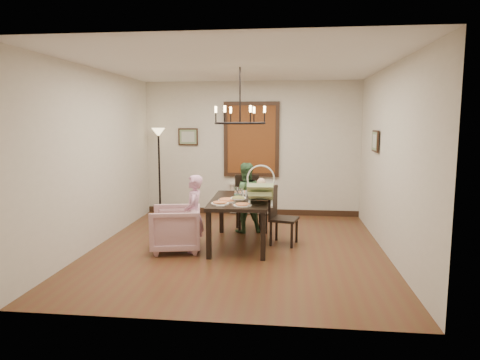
% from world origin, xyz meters
% --- Properties ---
extents(room_shell, '(4.51, 5.00, 2.81)m').
position_xyz_m(room_shell, '(0.00, 0.37, 1.40)').
color(room_shell, '#56371D').
rests_on(room_shell, ground).
extents(dining_table, '(0.95, 1.63, 0.75)m').
position_xyz_m(dining_table, '(0.02, 0.20, 0.67)').
color(dining_table, black).
rests_on(dining_table, room_shell).
extents(chair_far, '(0.54, 0.54, 1.01)m').
position_xyz_m(chair_far, '(0.06, 1.15, 0.51)').
color(chair_far, black).
rests_on(chair_far, room_shell).
extents(chair_right, '(0.50, 0.50, 0.94)m').
position_xyz_m(chair_right, '(0.72, 0.31, 0.47)').
color(chair_right, black).
rests_on(chair_right, room_shell).
extents(armchair, '(0.89, 0.87, 0.69)m').
position_xyz_m(armchair, '(-0.94, -0.21, 0.34)').
color(armchair, '#CA9BA8').
rests_on(armchair, room_shell).
extents(elderly_woman, '(0.26, 0.37, 0.98)m').
position_xyz_m(elderly_woman, '(-0.64, -0.24, 0.49)').
color(elderly_woman, '#DB9BC0').
rests_on(elderly_woman, room_shell).
extents(seated_man, '(0.60, 0.53, 1.04)m').
position_xyz_m(seated_man, '(0.01, 1.02, 0.52)').
color(seated_man, '#3C643B').
rests_on(seated_man, room_shell).
extents(baby_bouncer, '(0.46, 0.63, 0.40)m').
position_xyz_m(baby_bouncer, '(0.36, -0.17, 0.95)').
color(baby_bouncer, '#C3E19B').
rests_on(baby_bouncer, dining_table).
extents(salad_bowl, '(0.29, 0.29, 0.07)m').
position_xyz_m(salad_bowl, '(0.01, -0.04, 0.79)').
color(salad_bowl, white).
rests_on(salad_bowl, dining_table).
extents(pizza_platter, '(0.32, 0.32, 0.04)m').
position_xyz_m(pizza_platter, '(-0.14, -0.04, 0.77)').
color(pizza_platter, tan).
rests_on(pizza_platter, dining_table).
extents(drinking_glass, '(0.06, 0.06, 0.13)m').
position_xyz_m(drinking_glass, '(0.01, 0.38, 0.82)').
color(drinking_glass, silver).
rests_on(drinking_glass, dining_table).
extents(window_blinds, '(1.00, 0.03, 1.40)m').
position_xyz_m(window_blinds, '(0.00, 2.46, 1.60)').
color(window_blinds, brown).
rests_on(window_blinds, room_shell).
extents(radiator, '(0.92, 0.12, 0.62)m').
position_xyz_m(radiator, '(0.00, 2.48, 0.35)').
color(radiator, silver).
rests_on(radiator, room_shell).
extents(picture_back, '(0.42, 0.03, 0.36)m').
position_xyz_m(picture_back, '(-1.35, 2.47, 1.65)').
color(picture_back, black).
rests_on(picture_back, room_shell).
extents(picture_right, '(0.03, 0.42, 0.36)m').
position_xyz_m(picture_right, '(2.21, 0.90, 1.65)').
color(picture_right, black).
rests_on(picture_right, room_shell).
extents(floor_lamp, '(0.30, 0.30, 1.80)m').
position_xyz_m(floor_lamp, '(-1.90, 2.15, 0.90)').
color(floor_lamp, black).
rests_on(floor_lamp, room_shell).
extents(chandelier, '(0.80, 0.80, 0.04)m').
position_xyz_m(chandelier, '(0.02, 0.20, 1.95)').
color(chandelier, black).
rests_on(chandelier, room_shell).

